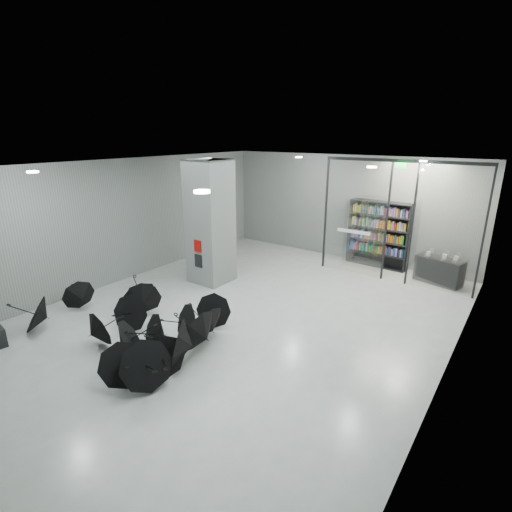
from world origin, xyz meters
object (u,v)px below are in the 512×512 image
Objects in this scene: bookshelf at (379,234)px; shop_counter at (439,271)px; umbrella_cluster at (150,334)px; column at (210,222)px.

bookshelf reaches higher than shop_counter.
umbrella_cluster is (-2.28, -8.76, -0.91)m from bookshelf.
column is at bearing -131.51° from shop_counter.
bookshelf is 9.10m from umbrella_cluster.
umbrella_cluster is at bearing -67.08° from column.
shop_counter is 0.26× the size of umbrella_cluster.
umbrella_cluster is at bearing -104.43° from shop_counter.
shop_counter is 9.39m from umbrella_cluster.
umbrella_cluster is at bearing -101.01° from bookshelf.
shop_counter is (6.26, 4.20, -1.56)m from column.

